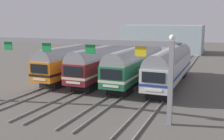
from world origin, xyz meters
TOP-DOWN VIEW (x-y plane):
  - ground_plane at (0.00, 0.00)m, footprint 160.00×160.00m
  - track_bed at (0.00, 17.00)m, footprint 14.59×70.00m
  - commuter_train_orange at (-6.54, -0.00)m, footprint 2.88×18.06m
  - commuter_train_maroon at (-2.18, -0.01)m, footprint 2.88×18.06m
  - commuter_train_green at (2.18, -0.00)m, footprint 2.88×18.06m
  - commuter_train_silver at (6.54, -0.00)m, footprint 2.88×18.06m
  - catenary_gantry at (-0.00, -13.50)m, footprint 18.33×0.44m
  - maintenance_building at (-2.31, 37.92)m, footprint 20.08×10.00m

SIDE VIEW (x-z plane):
  - ground_plane at x=0.00m, z-range 0.00..0.00m
  - track_bed at x=0.00m, z-range 0.00..0.15m
  - commuter_train_maroon at x=-2.18m, z-range 0.30..5.07m
  - commuter_train_orange at x=-6.54m, z-range 0.16..5.21m
  - commuter_train_green at x=2.18m, z-range 0.16..5.21m
  - commuter_train_silver at x=6.54m, z-range 0.16..5.21m
  - maintenance_building at x=-2.31m, z-range 0.00..7.08m
  - catenary_gantry at x=0.00m, z-range 1.65..8.62m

